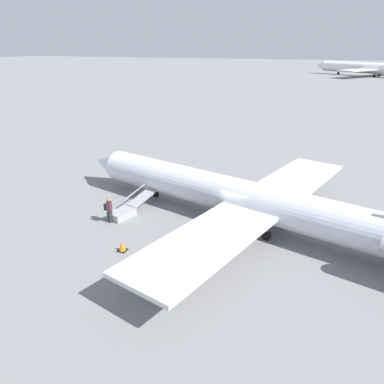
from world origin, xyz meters
The scene contains 6 objects.
ground_plane centered at (0.00, 0.00, 0.00)m, with size 600.00×600.00×0.00m, color slate.
airplane_main centered at (-0.86, 0.23, 1.88)m, with size 29.12×22.60×6.31m.
airplane_far_left centered at (-12.93, -137.96, 3.02)m, with size 41.96×33.24×10.14m.
boarding_stairs centered at (7.87, 1.74, 0.36)m, with size 2.02×4.14×1.61m.
passenger centered at (8.31, 3.11, 1.00)m, with size 0.41×0.56×1.74m.
traffic_cone_near_stairs centered at (5.55, 6.05, 0.27)m, with size 0.54×0.54×0.59m.
Camera 1 is at (-5.29, 22.26, 11.24)m, focal length 35.00 mm.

